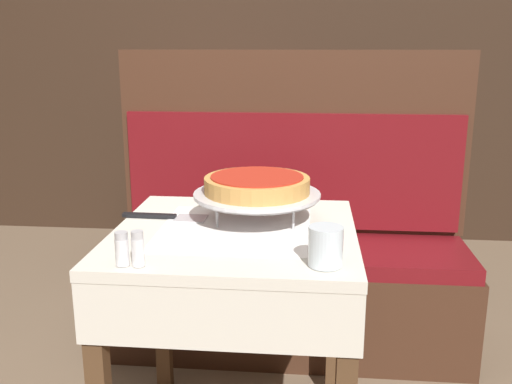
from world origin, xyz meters
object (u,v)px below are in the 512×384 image
(water_glass_near, at_px, (326,246))
(pepper_shaker, at_px, (138,249))
(pizza_server, at_px, (167,217))
(salt_shaker, at_px, (122,249))
(pizza_pan_stand, at_px, (257,196))
(deep_dish_pizza, at_px, (257,184))
(dining_table_front, at_px, (235,267))
(dining_table_rear, at_px, (217,156))
(condiment_caddy, at_px, (227,128))
(booth_bench, at_px, (290,263))

(water_glass_near, distance_m, pepper_shaker, 0.44)
(pizza_server, xyz_separation_m, salt_shaker, (-0.01, -0.38, 0.04))
(pepper_shaker, bearing_deg, pizza_pan_stand, 56.58)
(pizza_pan_stand, height_order, deep_dish_pizza, deep_dish_pizza)
(dining_table_front, relative_size, dining_table_rear, 0.94)
(deep_dish_pizza, height_order, condiment_caddy, condiment_caddy)
(water_glass_near, relative_size, pepper_shaker, 1.11)
(pizza_pan_stand, height_order, salt_shaker, pizza_pan_stand)
(dining_table_rear, bearing_deg, booth_bench, -62.32)
(booth_bench, relative_size, pepper_shaker, 16.93)
(dining_table_rear, bearing_deg, pepper_shaker, -86.38)
(dining_table_rear, relative_size, water_glass_near, 8.16)
(dining_table_front, relative_size, salt_shaker, 8.87)
(dining_table_front, relative_size, water_glass_near, 7.68)
(dining_table_rear, height_order, water_glass_near, water_glass_near)
(condiment_caddy, bearing_deg, deep_dish_pizza, -78.40)
(water_glass_near, bearing_deg, pepper_shaker, -174.04)
(pizza_pan_stand, bearing_deg, dining_table_front, -127.02)
(pizza_server, xyz_separation_m, condiment_caddy, (-0.04, 1.53, 0.05))
(dining_table_front, xyz_separation_m, condiment_caddy, (-0.26, 1.61, 0.17))
(deep_dish_pizza, relative_size, pizza_server, 1.19)
(pizza_server, bearing_deg, deep_dish_pizza, -1.82)
(pizza_server, bearing_deg, pepper_shaker, -85.73)
(deep_dish_pizza, bearing_deg, salt_shaker, -127.37)
(condiment_caddy, bearing_deg, dining_table_rear, -124.91)
(salt_shaker, bearing_deg, pizza_server, 88.47)
(dining_table_rear, bearing_deg, deep_dish_pizza, -76.14)
(dining_table_front, height_order, deep_dish_pizza, deep_dish_pizza)
(deep_dish_pizza, distance_m, pepper_shaker, 0.45)
(water_glass_near, bearing_deg, dining_table_rear, 107.19)
(salt_shaker, bearing_deg, pepper_shaker, -0.00)
(pizza_pan_stand, xyz_separation_m, water_glass_near, (0.19, -0.33, -0.03))
(pizza_pan_stand, relative_size, pepper_shaker, 4.33)
(pepper_shaker, relative_size, condiment_caddy, 0.52)
(dining_table_rear, xyz_separation_m, pizza_pan_stand, (0.36, -1.47, 0.17))
(condiment_caddy, bearing_deg, salt_shaker, -89.08)
(water_glass_near, distance_m, salt_shaker, 0.48)
(dining_table_front, relative_size, pizza_pan_stand, 1.96)
(booth_bench, relative_size, deep_dish_pizza, 4.72)
(booth_bench, relative_size, water_glass_near, 15.30)
(dining_table_front, xyz_separation_m, pizza_server, (-0.22, 0.08, 0.12))
(dining_table_front, xyz_separation_m, deep_dish_pizza, (0.06, 0.07, 0.23))
(booth_bench, bearing_deg, dining_table_rear, 117.68)
(pizza_server, bearing_deg, water_glass_near, -35.67)
(deep_dish_pizza, height_order, pizza_server, deep_dish_pizza)
(salt_shaker, xyz_separation_m, pepper_shaker, (0.04, -0.00, 0.00))
(pizza_server, distance_m, water_glass_near, 0.58)
(dining_table_front, distance_m, pizza_server, 0.26)
(water_glass_near, bearing_deg, salt_shaker, -174.52)
(pepper_shaker, bearing_deg, water_glass_near, 5.96)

